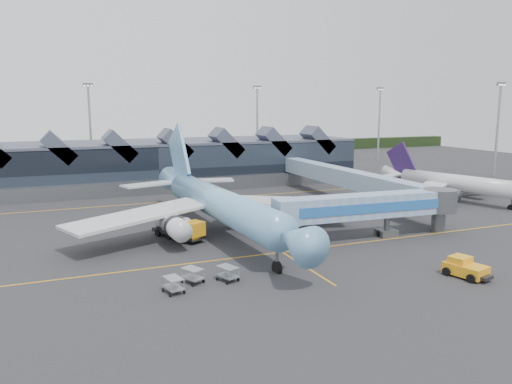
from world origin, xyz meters
name	(u,v)px	position (x,y,z in m)	size (l,w,h in m)	color
ground	(256,236)	(0.00, 0.00, 0.00)	(260.00, 260.00, 0.00)	#2D2D30
taxi_stripes	(231,220)	(0.00, 10.00, 0.01)	(120.00, 60.00, 0.01)	orange
tree_line_far	(130,151)	(0.00, 110.00, 2.00)	(260.00, 4.00, 4.00)	black
terminal	(150,163)	(-5.07, 47.35, 4.88)	(90.00, 22.25, 12.52)	black
light_masts	(239,123)	(21.00, 62.80, 12.49)	(132.40, 42.56, 22.45)	#919499
main_airliner	(217,203)	(-4.49, 2.69, 4.35)	(40.05, 46.10, 14.81)	#68ADD3
regional_jet	(451,182)	(42.41, 10.11, 3.26)	(26.37, 29.43, 10.26)	silver
jet_bridge	(380,206)	(14.76, -6.56, 4.11)	(26.28, 5.33, 5.95)	#7B9BCD
fuel_truck	(177,225)	(-9.95, 3.01, 1.70)	(5.54, 8.79, 3.03)	black
pushback_tug	(465,268)	(13.45, -22.67, 0.89)	(3.66, 4.85, 1.97)	orange
baggage_carts	(198,277)	(-12.12, -14.84, 0.82)	(7.53, 4.28, 1.46)	#979BA0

